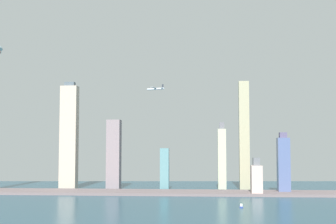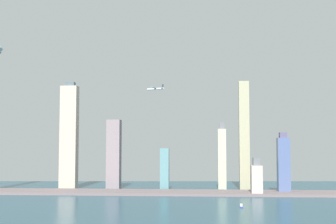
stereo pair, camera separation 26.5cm
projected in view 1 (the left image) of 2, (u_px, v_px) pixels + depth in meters
The scene contains 10 objects.
waterfront_pier at pixel (130, 192), 710.95m from camera, with size 941.62×79.67×3.50m, color slate.
skyscraper_1 at pixel (69, 137), 796.42m from camera, with size 26.80×18.57×172.88m.
skyscraper_2 at pixel (165, 169), 768.00m from camera, with size 13.47×15.10×65.39m.
skyscraper_3 at pixel (283, 165), 708.76m from camera, with size 17.19×20.15×87.78m.
skyscraper_4 at pixel (244, 136), 769.91m from camera, with size 15.81×12.53×170.42m.
skyscraper_5 at pixel (114, 154), 794.35m from camera, with size 21.44×20.15×111.38m.
skyscraper_6 at pixel (222, 158), 775.33m from camera, with size 12.65×20.54×106.10m.
skyscraper_7 at pixel (257, 179), 679.85m from camera, with size 15.10×22.63×51.91m.
boat_2 at pixel (241, 206), 532.30m from camera, with size 3.94×9.16×4.05m.
airplane at pixel (156, 89), 737.14m from camera, with size 27.73×27.58×7.84m.
Camera 1 is at (116.72, -174.68, 60.80)m, focal length 52.72 mm.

